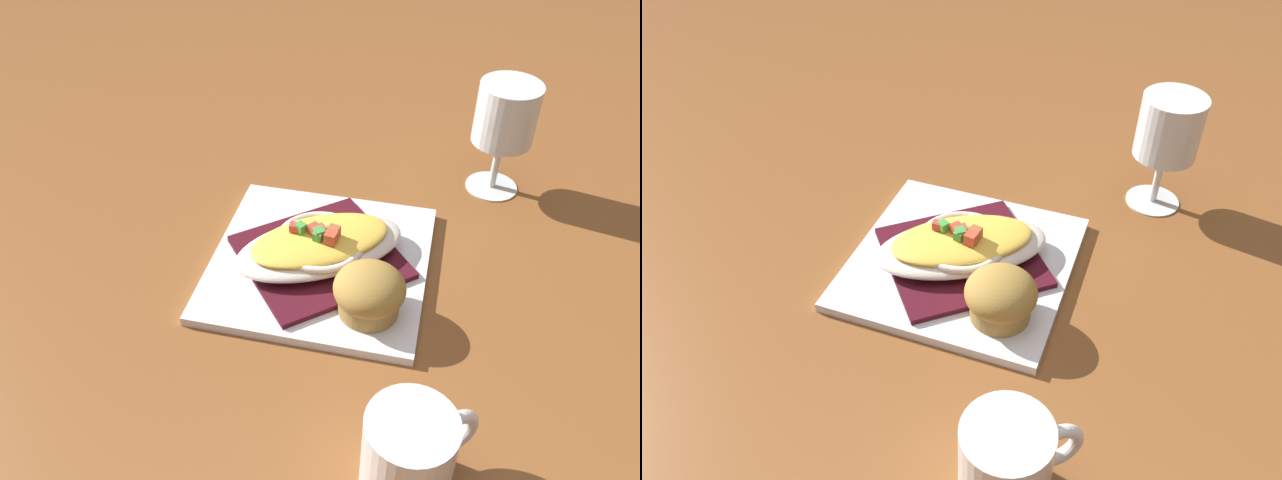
# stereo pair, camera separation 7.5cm
# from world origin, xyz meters

# --- Properties ---
(ground_plane) EXTENTS (2.60, 2.60, 0.00)m
(ground_plane) POSITION_xyz_m (0.00, 0.00, 0.00)
(ground_plane) COLOR brown
(square_plate) EXTENTS (0.25, 0.25, 0.01)m
(square_plate) POSITION_xyz_m (0.00, 0.00, 0.01)
(square_plate) COLOR white
(square_plate) RESTS_ON ground_plane
(folded_napkin) EXTENTS (0.24, 0.24, 0.01)m
(folded_napkin) POSITION_xyz_m (0.00, 0.00, 0.02)
(folded_napkin) COLOR #430F1B
(folded_napkin) RESTS_ON square_plate
(gratin_dish) EXTENTS (0.23, 0.20, 0.04)m
(gratin_dish) POSITION_xyz_m (0.00, 0.00, 0.04)
(gratin_dish) COLOR silver
(gratin_dish) RESTS_ON folded_napkin
(muffin) EXTENTS (0.08, 0.08, 0.06)m
(muffin) POSITION_xyz_m (-0.07, 0.07, 0.04)
(muffin) COLOR olive
(muffin) RESTS_ON square_plate
(coffee_mug) EXTENTS (0.10, 0.09, 0.09)m
(coffee_mug) POSITION_xyz_m (-0.13, 0.25, 0.04)
(coffee_mug) COLOR white
(coffee_mug) RESTS_ON ground_plane
(stemmed_glass) EXTENTS (0.08, 0.08, 0.16)m
(stemmed_glass) POSITION_xyz_m (-0.20, -0.21, 0.11)
(stemmed_glass) COLOR white
(stemmed_glass) RESTS_ON ground_plane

